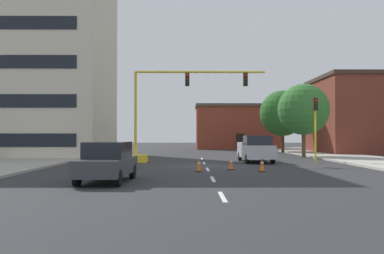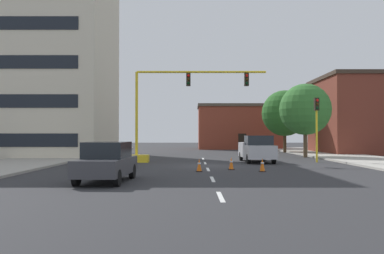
% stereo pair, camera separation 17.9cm
% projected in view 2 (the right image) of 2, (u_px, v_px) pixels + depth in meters
% --- Properties ---
extents(ground_plane, '(160.00, 160.00, 0.00)m').
position_uv_depth(ground_plane, '(205.00, 166.00, 28.01)').
color(ground_plane, '#2D2D30').
extents(sidewalk_left, '(6.00, 56.00, 0.14)m').
position_uv_depth(sidewalk_left, '(51.00, 158.00, 35.98)').
color(sidewalk_left, '#9E998E').
rests_on(sidewalk_left, ground_plane).
extents(sidewalk_right, '(6.00, 56.00, 0.14)m').
position_uv_depth(sidewalk_right, '(353.00, 158.00, 36.04)').
color(sidewalk_right, '#B2ADA3').
rests_on(sidewalk_right, ground_plane).
extents(lane_stripe_seg_0, '(0.16, 2.40, 0.01)m').
position_uv_depth(lane_stripe_seg_0, '(219.00, 197.00, 14.01)').
color(lane_stripe_seg_0, silver).
rests_on(lane_stripe_seg_0, ground_plane).
extents(lane_stripe_seg_1, '(0.16, 2.40, 0.01)m').
position_uv_depth(lane_stripe_seg_1, '(211.00, 179.00, 19.51)').
color(lane_stripe_seg_1, silver).
rests_on(lane_stripe_seg_1, ground_plane).
extents(lane_stripe_seg_2, '(0.16, 2.40, 0.01)m').
position_uv_depth(lane_stripe_seg_2, '(207.00, 169.00, 25.01)').
color(lane_stripe_seg_2, silver).
rests_on(lane_stripe_seg_2, ground_plane).
extents(lane_stripe_seg_3, '(0.16, 2.40, 0.01)m').
position_uv_depth(lane_stripe_seg_3, '(204.00, 163.00, 30.51)').
color(lane_stripe_seg_3, silver).
rests_on(lane_stripe_seg_3, ground_plane).
extents(lane_stripe_seg_4, '(0.16, 2.40, 0.01)m').
position_uv_depth(lane_stripe_seg_4, '(202.00, 159.00, 36.01)').
color(lane_stripe_seg_4, silver).
rests_on(lane_stripe_seg_4, ground_plane).
extents(building_tall_left, '(14.90, 12.18, 19.54)m').
position_uv_depth(building_tall_left, '(32.00, 54.00, 40.52)').
color(building_tall_left, beige).
rests_on(building_tall_left, ground_plane).
extents(building_brick_center, '(12.11, 7.52, 6.36)m').
position_uv_depth(building_brick_center, '(238.00, 127.00, 61.44)').
color(building_brick_center, brown).
rests_on(building_brick_center, ground_plane).
extents(building_row_right, '(13.48, 10.88, 8.43)m').
position_uv_depth(building_row_right, '(379.00, 115.00, 46.53)').
color(building_row_right, brown).
rests_on(building_row_right, ground_plane).
extents(traffic_signal_gantry, '(10.58, 1.20, 6.83)m').
position_uv_depth(traffic_signal_gantry, '(155.00, 131.00, 31.54)').
color(traffic_signal_gantry, yellow).
rests_on(traffic_signal_gantry, ground_plane).
extents(traffic_light_pole_right, '(0.32, 0.47, 4.80)m').
position_uv_depth(traffic_light_pole_right, '(316.00, 115.00, 31.44)').
color(traffic_light_pole_right, yellow).
rests_on(traffic_light_pole_right, ground_plane).
extents(tree_right_far, '(5.29, 5.29, 7.18)m').
position_uv_depth(tree_right_far, '(284.00, 113.00, 48.78)').
color(tree_right_far, '#4C3823').
rests_on(tree_right_far, ground_plane).
extents(tree_right_mid, '(4.65, 4.65, 6.67)m').
position_uv_depth(tree_right_mid, '(304.00, 109.00, 38.28)').
color(tree_right_mid, brown).
rests_on(tree_right_mid, ground_plane).
extents(pickup_truck_silver, '(2.14, 5.45, 1.99)m').
position_uv_depth(pickup_truck_silver, '(256.00, 149.00, 31.62)').
color(pickup_truck_silver, '#BCBCC1').
rests_on(pickup_truck_silver, ground_plane).
extents(sedan_dark_gray_near_left, '(2.10, 4.60, 1.74)m').
position_uv_depth(sedan_dark_gray_near_left, '(106.00, 162.00, 18.36)').
color(sedan_dark_gray_near_left, '#3D3D42').
rests_on(sedan_dark_gray_near_left, ground_plane).
extents(traffic_cone_roadside_a, '(0.36, 0.36, 0.76)m').
position_uv_depth(traffic_cone_roadside_a, '(261.00, 165.00, 23.47)').
color(traffic_cone_roadside_a, black).
rests_on(traffic_cone_roadside_a, ground_plane).
extents(traffic_cone_roadside_b, '(0.36, 0.36, 0.72)m').
position_uv_depth(traffic_cone_roadside_b, '(198.00, 165.00, 23.49)').
color(traffic_cone_roadside_b, black).
rests_on(traffic_cone_roadside_b, ground_plane).
extents(traffic_cone_roadside_c, '(0.36, 0.36, 0.75)m').
position_uv_depth(traffic_cone_roadside_c, '(230.00, 163.00, 24.80)').
color(traffic_cone_roadside_c, black).
rests_on(traffic_cone_roadside_c, ground_plane).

